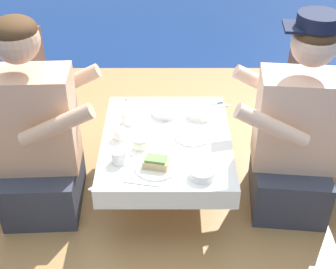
{
  "coord_description": "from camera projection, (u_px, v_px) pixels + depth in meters",
  "views": [
    {
      "loc": [
        0.01,
        -1.92,
        1.97
      ],
      "look_at": [
        0.0,
        -0.04,
        0.64
      ],
      "focal_mm": 50.0,
      "sensor_mm": 36.0,
      "label": 1
    }
  ],
  "objects": [
    {
      "name": "cockpit_table",
      "position": [
        168.0,
        144.0,
        2.34
      ],
      "size": [
        0.64,
        0.79,
        0.36
      ],
      "color": "#B2B2B7",
      "rests_on": "boat_deck"
    },
    {
      "name": "person_port",
      "position": [
        38.0,
        138.0,
        2.23
      ],
      "size": [
        0.54,
        0.46,
        1.02
      ],
      "rotation": [
        0.0,
        0.0,
        0.05
      ],
      "color": "#333847",
      "rests_on": "boat_deck"
    },
    {
      "name": "sandwich",
      "position": [
        158.0,
        162.0,
        2.11
      ],
      "size": [
        0.13,
        0.09,
        0.05
      ],
      "rotation": [
        0.0,
        0.0,
        -0.21
      ],
      "color": "tan",
      "rests_on": "plate_sandwich"
    },
    {
      "name": "bowl_starboard_near",
      "position": [
        204.0,
        173.0,
        2.06
      ],
      "size": [
        0.12,
        0.12,
        0.04
      ],
      "color": "white",
      "rests_on": "cockpit_table"
    },
    {
      "name": "utensil_knife_starboard",
      "position": [
        106.0,
        181.0,
        2.05
      ],
      "size": [
        0.13,
        0.13,
        0.0
      ],
      "rotation": [
        0.0,
        0.0,
        0.76
      ],
      "color": "silver",
      "rests_on": "cockpit_table"
    },
    {
      "name": "plate_bread",
      "position": [
        194.0,
        136.0,
        2.33
      ],
      "size": [
        0.19,
        0.19,
        0.01
      ],
      "color": "white",
      "rests_on": "cockpit_table"
    },
    {
      "name": "utensil_spoon_starboard",
      "position": [
        223.0,
        107.0,
        2.55
      ],
      "size": [
        0.17,
        0.07,
        0.01
      ],
      "rotation": [
        0.0,
        0.0,
        0.36
      ],
      "color": "silver",
      "rests_on": "cockpit_table"
    },
    {
      "name": "ground_plane",
      "position": [
        168.0,
        221.0,
        2.7
      ],
      "size": [
        60.0,
        60.0,
        0.0
      ],
      "primitive_type": "plane",
      "color": "navy"
    },
    {
      "name": "utensil_knife_port",
      "position": [
        144.0,
        184.0,
        2.03
      ],
      "size": [
        0.17,
        0.04,
        0.0
      ],
      "rotation": [
        0.0,
        0.0,
        2.95
      ],
      "color": "silver",
      "rests_on": "cockpit_table"
    },
    {
      "name": "coffee_cup_port",
      "position": [
        130.0,
        117.0,
        2.41
      ],
      "size": [
        0.1,
        0.07,
        0.07
      ],
      "color": "white",
      "rests_on": "cockpit_table"
    },
    {
      "name": "tin_can",
      "position": [
        142.0,
        144.0,
        2.23
      ],
      "size": [
        0.07,
        0.07,
        0.05
      ],
      "color": "silver",
      "rests_on": "cockpit_table"
    },
    {
      "name": "plate_sandwich",
      "position": [
        158.0,
        167.0,
        2.12
      ],
      "size": [
        0.2,
        0.2,
        0.01
      ],
      "color": "white",
      "rests_on": "cockpit_table"
    },
    {
      "name": "coffee_cup_starboard",
      "position": [
        120.0,
        156.0,
        2.15
      ],
      "size": [
        0.1,
        0.07,
        0.06
      ],
      "color": "white",
      "rests_on": "cockpit_table"
    },
    {
      "name": "person_starboard",
      "position": [
        297.0,
        137.0,
        2.24
      ],
      "size": [
        0.55,
        0.48,
        1.02
      ],
      "rotation": [
        0.0,
        0.0,
        3.04
      ],
      "color": "#333847",
      "rests_on": "boat_deck"
    },
    {
      "name": "utensil_fork_port",
      "position": [
        213.0,
        104.0,
        2.58
      ],
      "size": [
        0.17,
        0.04,
        0.0
      ],
      "rotation": [
        0.0,
        0.0,
        0.14
      ],
      "color": "silver",
      "rests_on": "cockpit_table"
    },
    {
      "name": "bowl_port_near",
      "position": [
        201.0,
        113.0,
        2.46
      ],
      "size": [
        0.12,
        0.12,
        0.04
      ],
      "color": "white",
      "rests_on": "cockpit_table"
    },
    {
      "name": "utensil_spoon_center",
      "position": [
        131.0,
        102.0,
        2.59
      ],
      "size": [
        0.07,
        0.17,
        0.01
      ],
      "rotation": [
        0.0,
        0.0,
        1.85
      ],
      "color": "silver",
      "rests_on": "cockpit_table"
    },
    {
      "name": "bowl_center_far",
      "position": [
        167.0,
        111.0,
        2.48
      ],
      "size": [
        0.13,
        0.13,
        0.04
      ],
      "color": "white",
      "rests_on": "cockpit_table"
    },
    {
      "name": "boat_deck",
      "position": [
        168.0,
        205.0,
        2.63
      ],
      "size": [
        2.03,
        2.84,
        0.26
      ],
      "primitive_type": "cube",
      "color": "#A87F4C",
      "rests_on": "ground_plane"
    },
    {
      "name": "coffee_cup_center",
      "position": [
        122.0,
        133.0,
        2.3
      ],
      "size": [
        0.09,
        0.06,
        0.05
      ],
      "color": "white",
      "rests_on": "cockpit_table"
    },
    {
      "name": "utensil_spoon_port",
      "position": [
        161.0,
        124.0,
        2.41
      ],
      "size": [
        0.12,
        0.14,
        0.01
      ],
      "rotation": [
        0.0,
        0.0,
        0.9
      ],
      "color": "silver",
      "rests_on": "cockpit_table"
    }
  ]
}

